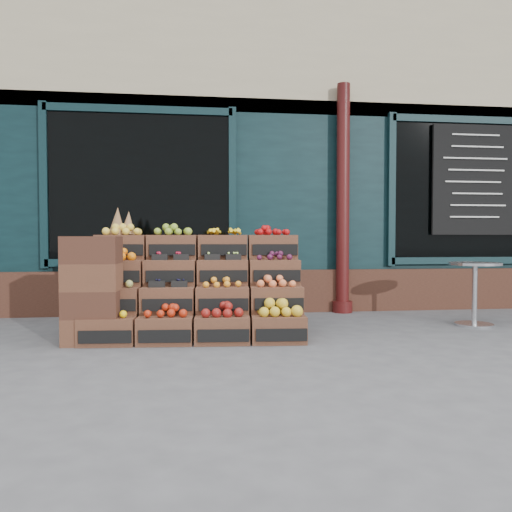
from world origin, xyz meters
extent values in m
plane|color=#4D4D50|center=(0.00, 0.00, 0.00)|extent=(60.00, 60.00, 0.00)
cube|color=black|center=(0.00, 5.20, 2.40)|extent=(12.00, 6.00, 4.80)
cube|color=#C1B28C|center=(0.00, 2.28, 3.80)|extent=(12.00, 0.18, 2.00)
cube|color=black|center=(0.00, 2.25, 1.50)|extent=(12.00, 0.12, 3.00)
cube|color=#402419|center=(0.00, 2.18, 0.30)|extent=(12.00, 0.18, 0.60)
cube|color=black|center=(-1.60, 2.18, 1.75)|extent=(2.40, 0.06, 2.00)
cube|color=black|center=(3.20, 2.18, 1.75)|extent=(2.40, 0.06, 2.00)
cylinder|color=#3F0F0E|center=(1.20, 2.05, 1.60)|extent=(0.18, 0.18, 3.20)
cube|color=black|center=(3.20, 2.10, 1.90)|extent=(1.30, 0.04, 1.60)
cube|color=#553121|center=(-1.72, 0.27, 0.14)|extent=(0.57, 0.41, 0.27)
cube|color=black|center=(-1.74, 0.07, 0.11)|extent=(0.50, 0.05, 0.12)
cube|color=yellow|center=(-1.72, 0.27, 0.31)|extent=(0.45, 0.31, 0.09)
cube|color=#553121|center=(-1.16, 0.23, 0.14)|extent=(0.57, 0.41, 0.27)
cube|color=black|center=(-1.18, 0.03, 0.11)|extent=(0.50, 0.05, 0.12)
cube|color=#A5220D|center=(-1.16, 0.23, 0.32)|extent=(0.45, 0.31, 0.09)
cube|color=#553121|center=(-0.60, 0.20, 0.14)|extent=(0.57, 0.41, 0.27)
cube|color=black|center=(-0.62, 0.00, 0.11)|extent=(0.50, 0.05, 0.12)
cube|color=maroon|center=(-0.60, 0.20, 0.32)|extent=(0.45, 0.31, 0.10)
cube|color=#553121|center=(-0.04, 0.16, 0.14)|extent=(0.57, 0.41, 0.27)
cube|color=black|center=(-0.05, -0.04, 0.11)|extent=(0.50, 0.05, 0.12)
cube|color=gold|center=(-0.04, 0.16, 0.33)|extent=(0.45, 0.31, 0.13)
cube|color=#553121|center=(-1.71, 0.50, 0.41)|extent=(0.57, 0.41, 0.27)
cube|color=black|center=(-1.72, 0.30, 0.38)|extent=(0.50, 0.05, 0.12)
cube|color=#999F4E|center=(-1.71, 0.50, 0.59)|extent=(0.45, 0.31, 0.09)
cube|color=#553121|center=(-1.15, 0.46, 0.41)|extent=(0.57, 0.41, 0.27)
cube|color=black|center=(-1.16, 0.26, 0.38)|extent=(0.50, 0.05, 0.12)
cube|color=black|center=(-1.15, 0.46, 0.56)|extent=(0.45, 0.31, 0.03)
cube|color=#553121|center=(-0.59, 0.43, 0.41)|extent=(0.57, 0.41, 0.27)
cube|color=black|center=(-0.60, 0.23, 0.38)|extent=(0.50, 0.05, 0.12)
cube|color=orange|center=(-0.59, 0.43, 0.58)|extent=(0.45, 0.31, 0.07)
cube|color=#553121|center=(-0.03, 0.39, 0.41)|extent=(0.57, 0.41, 0.27)
cube|color=black|center=(-0.04, 0.19, 0.38)|extent=(0.50, 0.05, 0.12)
cube|color=orange|center=(-0.03, 0.39, 0.58)|extent=(0.45, 0.31, 0.09)
cube|color=#553121|center=(-1.69, 0.73, 0.68)|extent=(0.57, 0.41, 0.27)
cube|color=black|center=(-1.71, 0.53, 0.65)|extent=(0.50, 0.05, 0.12)
cube|color=orange|center=(-1.69, 0.73, 0.86)|extent=(0.45, 0.31, 0.10)
cube|color=#553121|center=(-1.13, 0.69, 0.68)|extent=(0.57, 0.41, 0.27)
cube|color=black|center=(-1.15, 0.49, 0.65)|extent=(0.50, 0.05, 0.12)
cube|color=#B1162E|center=(-1.13, 0.69, 0.83)|extent=(0.45, 0.31, 0.04)
cube|color=#553121|center=(-0.57, 0.65, 0.68)|extent=(0.57, 0.41, 0.27)
cube|color=black|center=(-0.59, 0.45, 0.65)|extent=(0.50, 0.05, 0.12)
cube|color=#B3D760|center=(-0.57, 0.65, 0.83)|extent=(0.45, 0.31, 0.03)
cube|color=#553121|center=(-0.01, 0.62, 0.68)|extent=(0.57, 0.41, 0.27)
cube|color=black|center=(-0.02, 0.42, 0.65)|extent=(0.50, 0.05, 0.12)
cube|color=#461330|center=(-0.01, 0.62, 0.85)|extent=(0.45, 0.31, 0.07)
cube|color=#553121|center=(-1.68, 0.96, 0.95)|extent=(0.57, 0.41, 0.27)
cube|color=black|center=(-1.69, 0.76, 0.92)|extent=(0.50, 0.05, 0.12)
cube|color=yellow|center=(-1.68, 0.96, 1.13)|extent=(0.45, 0.31, 0.09)
cube|color=#553121|center=(-1.12, 0.92, 0.95)|extent=(0.57, 0.41, 0.27)
cube|color=black|center=(-1.13, 0.72, 0.92)|extent=(0.50, 0.05, 0.12)
cube|color=olive|center=(-1.12, 0.92, 1.13)|extent=(0.45, 0.31, 0.09)
cube|color=#553121|center=(-0.56, 0.88, 0.95)|extent=(0.57, 0.41, 0.27)
cube|color=black|center=(-0.57, 0.68, 0.92)|extent=(0.50, 0.05, 0.12)
cube|color=yellow|center=(-0.56, 0.88, 1.12)|extent=(0.45, 0.31, 0.08)
cube|color=#553121|center=(0.00, 0.84, 0.95)|extent=(0.57, 0.41, 0.27)
cube|color=black|center=(-0.01, 0.65, 0.92)|extent=(0.50, 0.05, 0.12)
cube|color=#A10A0C|center=(0.00, 0.84, 1.12)|extent=(0.45, 0.31, 0.08)
cube|color=#402419|center=(-0.87, 0.44, 0.14)|extent=(2.25, 0.52, 0.27)
cube|color=#402419|center=(-0.85, 0.67, 0.27)|extent=(2.25, 0.52, 0.54)
cube|color=#402419|center=(-0.84, 0.90, 0.41)|extent=(2.25, 0.52, 0.81)
cone|color=olive|center=(-1.73, 0.96, 1.24)|extent=(0.19, 0.19, 0.31)
cone|color=olive|center=(-1.62, 1.00, 1.22)|extent=(0.17, 0.17, 0.27)
cube|color=#553121|center=(-1.88, 0.30, 0.13)|extent=(0.55, 0.40, 0.27)
cube|color=#402419|center=(-1.88, 0.30, 0.40)|extent=(0.55, 0.40, 0.27)
cube|color=#553121|center=(-1.88, 0.30, 0.67)|extent=(0.55, 0.40, 0.27)
cube|color=#402419|center=(-1.88, 0.30, 0.93)|extent=(0.55, 0.40, 0.27)
cylinder|color=#B5B6BC|center=(2.44, 0.79, 0.02)|extent=(0.44, 0.44, 0.03)
cylinder|color=#B5B6BC|center=(2.44, 0.79, 0.37)|extent=(0.06, 0.06, 0.72)
cylinder|color=#B5B6BC|center=(2.44, 0.79, 0.74)|extent=(0.60, 0.60, 0.03)
imported|color=#19582F|center=(-1.27, 2.87, 1.04)|extent=(0.87, 0.71, 2.07)
camera|label=1|loc=(-0.88, -4.77, 1.04)|focal=35.00mm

